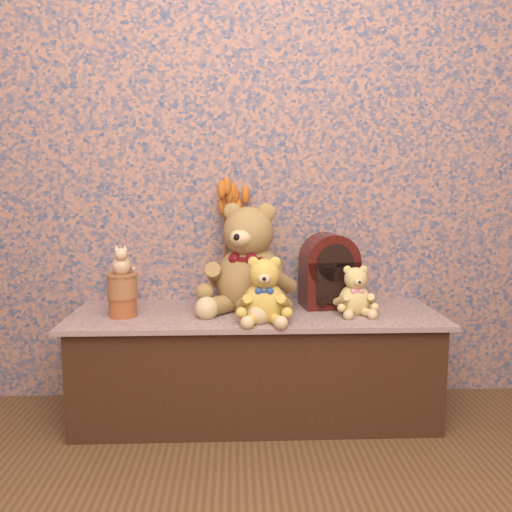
{
  "coord_description": "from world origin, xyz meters",
  "views": [
    {
      "loc": [
        -0.08,
        -0.89,
        0.97
      ],
      "look_at": [
        0.0,
        1.2,
        0.69
      ],
      "focal_mm": 37.52,
      "sensor_mm": 36.0,
      "label": 1
    }
  ],
  "objects_px": {
    "teddy_medium": "(264,287)",
    "cat_figurine": "(121,259)",
    "ceramic_vase": "(234,282)",
    "teddy_small": "(355,288)",
    "teddy_large": "(250,253)",
    "cathedral_radio": "(329,270)",
    "biscuit_tin_lower": "(123,307)"
  },
  "relations": [
    {
      "from": "teddy_medium",
      "to": "teddy_small",
      "type": "xyz_separation_m",
      "value": [
        0.37,
        0.1,
        -0.03
      ]
    },
    {
      "from": "cat_figurine",
      "to": "teddy_large",
      "type": "bearing_deg",
      "value": 0.54
    },
    {
      "from": "teddy_small",
      "to": "ceramic_vase",
      "type": "relative_size",
      "value": 1.19
    },
    {
      "from": "teddy_small",
      "to": "biscuit_tin_lower",
      "type": "distance_m",
      "value": 0.93
    },
    {
      "from": "cathedral_radio",
      "to": "cat_figurine",
      "type": "xyz_separation_m",
      "value": [
        -0.85,
        -0.14,
        0.07
      ]
    },
    {
      "from": "cathedral_radio",
      "to": "teddy_small",
      "type": "bearing_deg",
      "value": -65.86
    },
    {
      "from": "cathedral_radio",
      "to": "cat_figurine",
      "type": "distance_m",
      "value": 0.86
    },
    {
      "from": "teddy_large",
      "to": "cathedral_radio",
      "type": "relative_size",
      "value": 1.52
    },
    {
      "from": "cathedral_radio",
      "to": "ceramic_vase",
      "type": "distance_m",
      "value": 0.42
    },
    {
      "from": "teddy_large",
      "to": "teddy_small",
      "type": "xyz_separation_m",
      "value": [
        0.42,
        -0.09,
        -0.13
      ]
    },
    {
      "from": "biscuit_tin_lower",
      "to": "cat_figurine",
      "type": "xyz_separation_m",
      "value": [
        0.0,
        0.0,
        0.19
      ]
    },
    {
      "from": "teddy_small",
      "to": "cat_figurine",
      "type": "height_order",
      "value": "cat_figurine"
    },
    {
      "from": "teddy_medium",
      "to": "cathedral_radio",
      "type": "distance_m",
      "value": 0.37
    },
    {
      "from": "ceramic_vase",
      "to": "cat_figurine",
      "type": "relative_size",
      "value": 1.49
    },
    {
      "from": "teddy_small",
      "to": "biscuit_tin_lower",
      "type": "xyz_separation_m",
      "value": [
        -0.93,
        -0.01,
        -0.07
      ]
    },
    {
      "from": "cat_figurine",
      "to": "teddy_medium",
      "type": "bearing_deg",
      "value": -20.09
    },
    {
      "from": "cathedral_radio",
      "to": "biscuit_tin_lower",
      "type": "height_order",
      "value": "cathedral_radio"
    },
    {
      "from": "teddy_medium",
      "to": "cat_figurine",
      "type": "xyz_separation_m",
      "value": [
        -0.56,
        0.09,
        0.1
      ]
    },
    {
      "from": "ceramic_vase",
      "to": "cat_figurine",
      "type": "bearing_deg",
      "value": -150.87
    },
    {
      "from": "ceramic_vase",
      "to": "teddy_small",
      "type": "bearing_deg",
      "value": -26.18
    },
    {
      "from": "teddy_medium",
      "to": "cat_figurine",
      "type": "height_order",
      "value": "cat_figurine"
    },
    {
      "from": "ceramic_vase",
      "to": "teddy_medium",
      "type": "bearing_deg",
      "value": -71.27
    },
    {
      "from": "cathedral_radio",
      "to": "cat_figurine",
      "type": "bearing_deg",
      "value": -177.52
    },
    {
      "from": "teddy_large",
      "to": "biscuit_tin_lower",
      "type": "bearing_deg",
      "value": -145.71
    },
    {
      "from": "teddy_large",
      "to": "cat_figurine",
      "type": "distance_m",
      "value": 0.52
    },
    {
      "from": "cathedral_radio",
      "to": "cat_figurine",
      "type": "height_order",
      "value": "cathedral_radio"
    },
    {
      "from": "teddy_medium",
      "to": "teddy_large",
      "type": "bearing_deg",
      "value": 107.22
    },
    {
      "from": "cathedral_radio",
      "to": "biscuit_tin_lower",
      "type": "xyz_separation_m",
      "value": [
        -0.85,
        -0.14,
        -0.12
      ]
    },
    {
      "from": "cathedral_radio",
      "to": "teddy_medium",
      "type": "bearing_deg",
      "value": -148.16
    },
    {
      "from": "teddy_medium",
      "to": "cathedral_radio",
      "type": "bearing_deg",
      "value": 42.33
    },
    {
      "from": "teddy_medium",
      "to": "biscuit_tin_lower",
      "type": "bearing_deg",
      "value": 174.09
    },
    {
      "from": "teddy_large",
      "to": "biscuit_tin_lower",
      "type": "height_order",
      "value": "teddy_large"
    }
  ]
}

